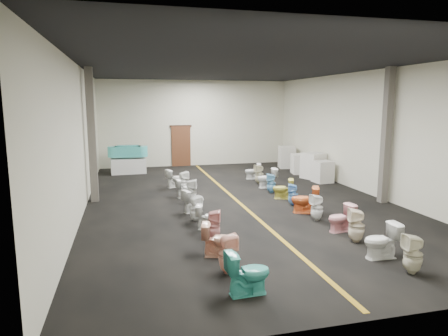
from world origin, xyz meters
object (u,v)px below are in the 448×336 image
(bathtub, at_px, (128,151))
(toilet_right_3, at_px, (341,218))
(toilet_left_5, at_px, (195,209))
(toilet_right_9, at_px, (267,178))
(display_table, at_px, (128,166))
(toilet_right_6, at_px, (293,195))
(toilet_left_3, at_px, (213,225))
(toilet_right_10, at_px, (259,174))
(toilet_left_0, at_px, (248,273))
(toilet_right_11, at_px, (253,171))
(toilet_left_7, at_px, (191,192))
(toilet_right_0, at_px, (413,254))
(toilet_left_4, at_px, (208,217))
(toilet_left_9, at_px, (183,182))
(appliance_crate_c, at_px, (301,164))
(toilet_right_7, at_px, (283,189))
(appliance_crate_a, at_px, (323,172))
(toilet_right_2, at_px, (357,226))
(toilet_right_4, at_px, (317,207))
(toilet_left_6, at_px, (194,201))
(toilet_left_8, at_px, (185,188))
(toilet_right_8, at_px, (271,183))
(toilet_right_1, at_px, (382,241))
(toilet_left_10, at_px, (175,178))
(toilet_left_2, at_px, (219,240))
(appliance_crate_b, at_px, (313,166))
(appliance_crate_d, at_px, (287,157))
(toilet_right_5, at_px, (305,200))
(toilet_left_1, at_px, (228,254))

(bathtub, height_order, toilet_right_3, bathtub)
(toilet_left_5, xyz_separation_m, toilet_right_9, (3.54, 3.72, 0.03))
(display_table, relative_size, toilet_right_6, 2.22)
(toilet_left_3, distance_m, toilet_right_10, 7.10)
(bathtub, bearing_deg, toilet_left_5, -73.25)
(toilet_left_0, xyz_separation_m, toilet_right_9, (3.40, 8.32, -0.01))
(toilet_right_11, bearing_deg, toilet_left_7, -31.17)
(toilet_right_0, xyz_separation_m, toilet_right_3, (-0.02, 2.69, -0.04))
(bathtub, distance_m, toilet_right_3, 11.61)
(toilet_left_4, xyz_separation_m, toilet_left_9, (-0.00, 4.62, 0.06))
(display_table, distance_m, appliance_crate_c, 8.22)
(toilet_right_9, bearing_deg, toilet_right_7, 1.05)
(appliance_crate_a, height_order, toilet_right_2, appliance_crate_a)
(toilet_left_7, distance_m, toilet_right_10, 4.19)
(toilet_right_4, relative_size, toilet_right_7, 1.07)
(toilet_right_6, bearing_deg, appliance_crate_c, 175.38)
(toilet_left_6, relative_size, toilet_right_3, 0.98)
(toilet_left_4, height_order, toilet_left_6, toilet_left_6)
(toilet_left_5, bearing_deg, bathtub, -10.07)
(toilet_left_5, bearing_deg, display_table, -10.07)
(display_table, bearing_deg, toilet_left_8, -71.03)
(toilet_left_8, distance_m, toilet_right_6, 3.82)
(bathtub, relative_size, toilet_right_8, 2.51)
(toilet_right_1, relative_size, toilet_right_6, 1.09)
(appliance_crate_a, bearing_deg, toilet_right_2, -111.57)
(toilet_left_9, relative_size, toilet_right_4, 1.02)
(toilet_right_4, height_order, toilet_right_7, toilet_right_4)
(toilet_left_5, bearing_deg, toilet_left_10, -22.06)
(toilet_left_0, distance_m, toilet_left_2, 1.85)
(toilet_right_6, xyz_separation_m, toilet_right_10, (0.07, 3.62, 0.04))
(toilet_right_1, distance_m, toilet_right_7, 5.59)
(toilet_right_4, bearing_deg, toilet_right_9, 175.97)
(toilet_left_9, xyz_separation_m, toilet_right_7, (3.25, -1.91, -0.03))
(display_table, distance_m, toilet_right_6, 9.11)
(toilet_left_6, bearing_deg, display_table, -6.55)
(appliance_crate_b, distance_m, toilet_left_6, 7.38)
(toilet_right_3, bearing_deg, toilet_left_7, -145.83)
(toilet_left_0, bearing_deg, toilet_right_7, -30.10)
(display_table, relative_size, toilet_left_4, 2.42)
(toilet_left_3, bearing_deg, toilet_left_9, 14.95)
(appliance_crate_d, xyz_separation_m, toilet_right_4, (-2.82, -8.89, -0.17))
(toilet_left_7, bearing_deg, appliance_crate_b, -47.00)
(toilet_right_3, height_order, toilet_right_5, toilet_right_5)
(toilet_left_7, relative_size, toilet_right_3, 1.13)
(toilet_left_1, bearing_deg, toilet_right_7, -32.52)
(toilet_left_9, xyz_separation_m, toilet_right_11, (3.35, 1.82, -0.04))
(toilet_right_5, relative_size, toilet_right_10, 1.04)
(toilet_left_6, height_order, toilet_right_9, toilet_right_9)
(appliance_crate_d, xyz_separation_m, toilet_right_5, (-2.81, -8.08, -0.14))
(appliance_crate_d, relative_size, toilet_left_2, 1.48)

